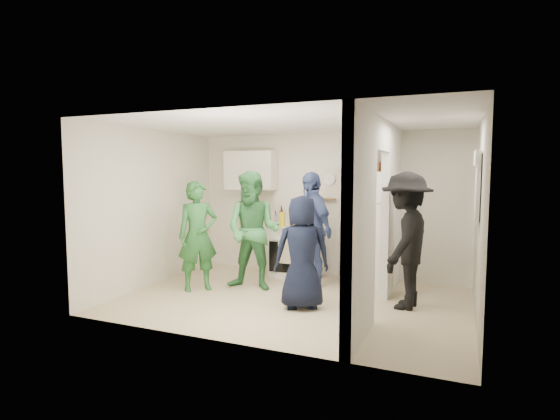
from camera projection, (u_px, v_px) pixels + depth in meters
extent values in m
plane|color=beige|center=(292.00, 300.00, 6.23)|extent=(4.80, 4.80, 0.00)
plane|color=silver|center=(327.00, 205.00, 7.68)|extent=(4.80, 0.00, 4.80)
plane|color=silver|center=(234.00, 228.00, 4.56)|extent=(4.80, 0.00, 4.80)
plane|color=silver|center=(153.00, 208.00, 7.04)|extent=(0.00, 3.40, 3.40)
plane|color=silver|center=(480.00, 221.00, 5.20)|extent=(0.00, 3.40, 3.40)
plane|color=white|center=(292.00, 123.00, 6.01)|extent=(4.80, 4.80, 0.00)
cube|color=silver|center=(391.00, 210.00, 6.67)|extent=(0.12, 1.20, 2.50)
cube|color=silver|center=(360.00, 227.00, 4.65)|extent=(0.12, 1.20, 2.50)
cube|color=silver|center=(380.00, 135.00, 5.57)|extent=(0.12, 1.00, 0.40)
cube|color=white|center=(293.00, 251.00, 7.65)|extent=(0.74, 0.62, 0.89)
cube|color=silver|center=(251.00, 170.00, 8.00)|extent=(0.95, 0.34, 0.70)
cube|color=white|center=(374.00, 228.00, 7.04)|extent=(0.75, 0.73, 1.83)
cube|color=brown|center=(369.00, 167.00, 7.03)|extent=(0.35, 0.25, 0.15)
cylinder|color=navy|center=(370.00, 159.00, 7.02)|extent=(0.24, 0.24, 0.11)
cylinder|color=yellow|center=(388.00, 164.00, 6.77)|extent=(0.09, 0.09, 0.25)
cylinder|color=white|center=(329.00, 179.00, 7.61)|extent=(0.22, 0.02, 0.22)
cube|color=olive|center=(326.00, 199.00, 7.63)|extent=(0.35, 0.08, 0.03)
cube|color=black|center=(479.00, 187.00, 5.36)|extent=(0.03, 0.70, 0.80)
cube|color=white|center=(477.00, 187.00, 5.36)|extent=(0.04, 0.76, 0.86)
cube|color=white|center=(476.00, 158.00, 5.34)|extent=(0.04, 0.82, 0.18)
cylinder|color=yellow|center=(282.00, 220.00, 7.44)|extent=(0.09, 0.09, 0.25)
cylinder|color=#B6250C|center=(301.00, 224.00, 7.33)|extent=(0.09, 0.09, 0.12)
imported|color=#2B692A|center=(198.00, 236.00, 6.71)|extent=(0.72, 0.72, 1.69)
imported|color=#3D8C46|center=(253.00, 231.00, 6.75)|extent=(0.94, 0.76, 1.83)
imported|color=#39477D|center=(311.00, 229.00, 6.95)|extent=(1.10, 1.05, 1.83)
imported|color=black|center=(302.00, 252.00, 5.82)|extent=(0.88, 0.76, 1.53)
imported|color=black|center=(406.00, 240.00, 5.84)|extent=(0.84, 1.27, 1.84)
cylinder|color=maroon|center=(281.00, 215.00, 7.83)|extent=(0.07, 0.07, 0.33)
cylinder|color=#1E4015|center=(282.00, 218.00, 7.60)|extent=(0.07, 0.07, 0.29)
cylinder|color=#A6AEB4|center=(292.00, 216.00, 7.77)|extent=(0.07, 0.07, 0.32)
cylinder|color=brown|center=(294.00, 217.00, 7.53)|extent=(0.06, 0.06, 0.33)
cylinder|color=#AEBBC1|center=(303.00, 217.00, 7.70)|extent=(0.08, 0.08, 0.29)
cylinder|color=#113021|center=(303.00, 217.00, 7.55)|extent=(0.07, 0.07, 0.30)
cylinder|color=olive|center=(309.00, 218.00, 7.61)|extent=(0.06, 0.06, 0.28)
cylinder|color=#A2A5AE|center=(276.00, 218.00, 7.60)|extent=(0.06, 0.06, 0.26)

